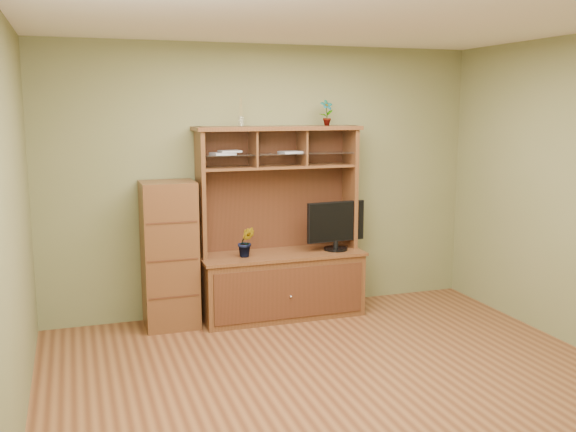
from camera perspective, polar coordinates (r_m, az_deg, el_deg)
name	(u,v)px	position (r m, az deg, el deg)	size (l,w,h in m)	color
room	(345,209)	(4.68, 5.11, 0.61)	(4.54, 4.04, 2.74)	#562D18
media_hutch	(281,265)	(6.45, -0.67, -4.34)	(1.66, 0.61, 1.90)	#482914
monitor	(336,225)	(6.49, 4.29, -0.77)	(0.63, 0.24, 0.50)	black
orchid_plant	(246,242)	(6.21, -3.75, -2.31)	(0.16, 0.13, 0.30)	#2A571E
top_plant	(327,113)	(6.51, 3.45, 9.17)	(0.14, 0.09, 0.26)	#2E5D20
reed_diffuser	(241,115)	(6.23, -4.20, 8.93)	(0.05, 0.05, 0.27)	silver
magazines	(247,152)	(6.26, -3.63, 5.67)	(0.93, 0.21, 0.04)	silver
side_cabinet	(170,255)	(6.19, -10.48, -3.41)	(0.50, 0.46, 1.40)	#482914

